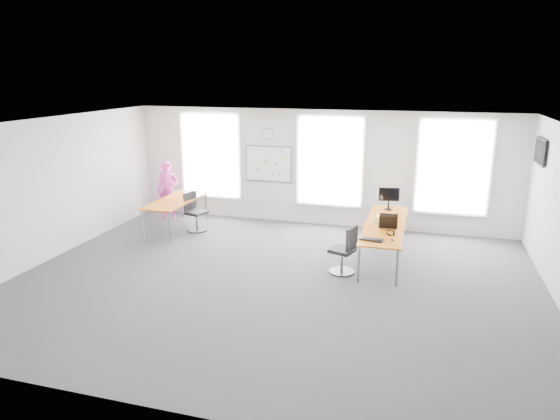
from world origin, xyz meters
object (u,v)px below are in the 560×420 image
(chair_right, at_px, (345,253))
(headphones, at_px, (390,233))
(desk_left, at_px, (176,202))
(desk_right, at_px, (385,226))
(person, at_px, (168,190))
(chair_left, at_px, (195,214))
(monitor, at_px, (389,197))
(keyboard, at_px, (372,240))

(chair_right, relative_size, headphones, 5.99)
(desk_left, distance_m, chair_right, 4.91)
(desk_right, distance_m, desk_left, 5.31)
(desk_right, bearing_deg, person, 166.73)
(chair_right, height_order, chair_left, chair_left)
(desk_left, relative_size, headphones, 13.11)
(headphones, distance_m, monitor, 1.95)
(desk_right, xyz_separation_m, keyboard, (-0.17, -1.18, 0.06))
(person, bearing_deg, chair_right, -39.26)
(desk_left, bearing_deg, monitor, 6.40)
(desk_right, bearing_deg, desk_left, 173.64)
(chair_right, bearing_deg, desk_left, -91.91)
(desk_left, relative_size, chair_left, 2.18)
(desk_left, relative_size, person, 1.35)
(chair_right, height_order, person, person)
(desk_right, height_order, chair_left, chair_left)
(desk_right, relative_size, monitor, 5.82)
(desk_left, bearing_deg, headphones, -13.80)
(desk_left, bearing_deg, desk_right, -6.36)
(monitor, bearing_deg, headphones, -95.99)
(headphones, bearing_deg, monitor, 113.68)
(chair_right, distance_m, person, 5.83)
(keyboard, relative_size, headphones, 2.85)
(chair_right, bearing_deg, person, -97.14)
(person, height_order, headphones, person)
(chair_left, height_order, monitor, monitor)
(person, relative_size, keyboard, 3.41)
(headphones, relative_size, monitor, 0.30)
(desk_left, bearing_deg, keyboard, -19.03)
(chair_left, relative_size, person, 0.62)
(keyboard, bearing_deg, person, 169.39)
(chair_right, relative_size, monitor, 1.83)
(desk_right, height_order, headphones, headphones)
(keyboard, height_order, headphones, headphones)
(chair_right, distance_m, headphones, 1.00)
(chair_left, bearing_deg, monitor, -66.06)
(chair_right, distance_m, chair_left, 4.47)
(headphones, bearing_deg, keyboard, -108.60)
(monitor, bearing_deg, desk_left, 174.98)
(person, height_order, keyboard, person)
(chair_left, bearing_deg, headphones, -88.16)
(person, bearing_deg, desk_left, -64.77)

